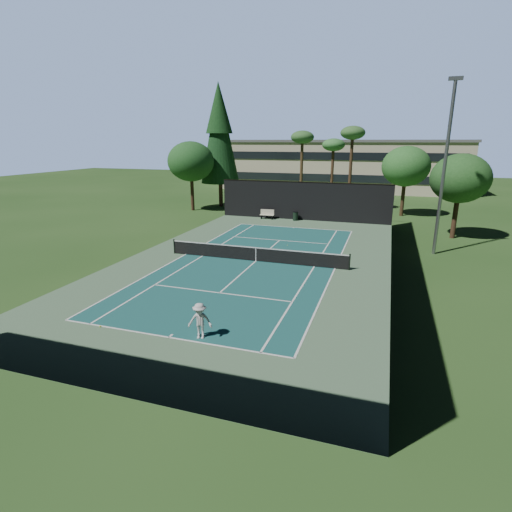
{
  "coord_description": "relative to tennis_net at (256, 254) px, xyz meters",
  "views": [
    {
      "loc": [
        8.37,
        -25.37,
        8.1
      ],
      "look_at": [
        1.0,
        -3.0,
        1.3
      ],
      "focal_mm": 28.0,
      "sensor_mm": 36.0,
      "label": 1
    }
  ],
  "objects": [
    {
      "name": "fence",
      "position": [
        0.0,
        0.06,
        1.45
      ],
      "size": [
        18.04,
        32.05,
        4.03
      ],
      "color": "black",
      "rests_on": "ground"
    },
    {
      "name": "palm_c",
      "position": [
        4.0,
        23.0,
        8.05
      ],
      "size": [
        2.8,
        2.8,
        9.77
      ],
      "color": "#47301E",
      "rests_on": "ground"
    },
    {
      "name": "tennis_net",
      "position": [
        0.0,
        0.0,
        0.0
      ],
      "size": [
        12.9,
        0.1,
        1.1
      ],
      "color": "black",
      "rests_on": "ground"
    },
    {
      "name": "palm_a",
      "position": [
        -2.0,
        24.0,
        7.63
      ],
      "size": [
        2.8,
        2.8,
        9.32
      ],
      "color": "#4F3922",
      "rests_on": "ground"
    },
    {
      "name": "palm_b",
      "position": [
        1.5,
        26.0,
        6.8
      ],
      "size": [
        2.8,
        2.8,
        8.42
      ],
      "color": "#4D3321",
      "rests_on": "ground"
    },
    {
      "name": "court_surface",
      "position": [
        0.0,
        0.0,
        -0.55
      ],
      "size": [
        10.97,
        23.77,
        0.01
      ],
      "primitive_type": "cube",
      "color": "#1A5552",
      "rests_on": "ground"
    },
    {
      "name": "pine_tree",
      "position": [
        -12.0,
        22.0,
        9.0
      ],
      "size": [
        4.8,
        4.8,
        15.0
      ],
      "color": "#4C2F20",
      "rests_on": "ground"
    },
    {
      "name": "apron_slab",
      "position": [
        0.0,
        0.0,
        -0.55
      ],
      "size": [
        18.0,
        32.0,
        0.01
      ],
      "primitive_type": "cube",
      "color": "#517352",
      "rests_on": "ground"
    },
    {
      "name": "tennis_ball_c",
      "position": [
        1.04,
        4.9,
        -0.53
      ],
      "size": [
        0.06,
        0.06,
        0.06
      ],
      "primitive_type": "sphere",
      "color": "#BAD32F",
      "rests_on": "ground"
    },
    {
      "name": "tennis_ball_d",
      "position": [
        -4.33,
        3.47,
        -0.53
      ],
      "size": [
        0.06,
        0.06,
        0.06
      ],
      "primitive_type": "sphere",
      "color": "yellow",
      "rests_on": "ground"
    },
    {
      "name": "decid_tree_b",
      "position": [
        14.0,
        12.0,
        4.52
      ],
      "size": [
        4.8,
        4.8,
        7.14
      ],
      "color": "#452D1D",
      "rests_on": "ground"
    },
    {
      "name": "tennis_ball_b",
      "position": [
        -1.69,
        1.59,
        -0.52
      ],
      "size": [
        0.07,
        0.07,
        0.07
      ],
      "primitive_type": "sphere",
      "color": "#CBD730",
      "rests_on": "ground"
    },
    {
      "name": "light_pole",
      "position": [
        12.0,
        6.0,
        5.9
      ],
      "size": [
        0.9,
        0.25,
        12.22
      ],
      "color": "gray",
      "rests_on": "ground"
    },
    {
      "name": "campus_building",
      "position": [
        0.0,
        45.98,
        3.65
      ],
      "size": [
        40.5,
        12.5,
        8.3
      ],
      "color": "beige",
      "rests_on": "ground"
    },
    {
      "name": "ground",
      "position": [
        0.0,
        0.0,
        -0.56
      ],
      "size": [
        160.0,
        160.0,
        0.0
      ],
      "primitive_type": "plane",
      "color": "#264B1C",
      "rests_on": "ground"
    },
    {
      "name": "player",
      "position": [
        1.3,
        -11.48,
        0.24
      ],
      "size": [
        1.14,
        0.82,
        1.6
      ],
      "primitive_type": "imported",
      "rotation": [
        0.0,
        0.0,
        0.24
      ],
      "color": "silver",
      "rests_on": "ground"
    },
    {
      "name": "tennis_ball_a",
      "position": [
        -3.48,
        -11.96,
        -0.52
      ],
      "size": [
        0.08,
        0.08,
        0.08
      ],
      "primitive_type": "sphere",
      "color": "yellow",
      "rests_on": "ground"
    },
    {
      "name": "trash_bin",
      "position": [
        -0.69,
        15.44,
        -0.08
      ],
      "size": [
        0.56,
        0.56,
        0.95
      ],
      "color": "black",
      "rests_on": "ground"
    },
    {
      "name": "park_bench",
      "position": [
        -3.8,
        15.37,
        -0.01
      ],
      "size": [
        1.5,
        0.45,
        1.02
      ],
      "color": "beige",
      "rests_on": "ground"
    },
    {
      "name": "court_lines",
      "position": [
        0.0,
        0.0,
        -0.54
      ],
      "size": [
        11.07,
        23.87,
        0.01
      ],
      "color": "white",
      "rests_on": "ground"
    },
    {
      "name": "decid_tree_c",
      "position": [
        -14.0,
        18.0,
        5.21
      ],
      "size": [
        5.44,
        5.44,
        8.09
      ],
      "color": "#452A1D",
      "rests_on": "ground"
    },
    {
      "name": "decid_tree_a",
      "position": [
        10.0,
        22.0,
        4.86
      ],
      "size": [
        5.12,
        5.12,
        7.62
      ],
      "color": "#412E1C",
      "rests_on": "ground"
    }
  ]
}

